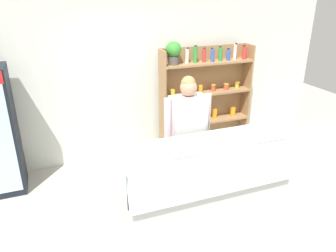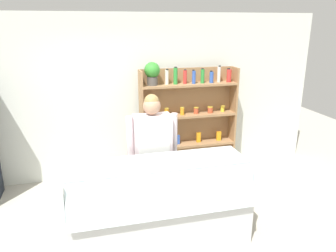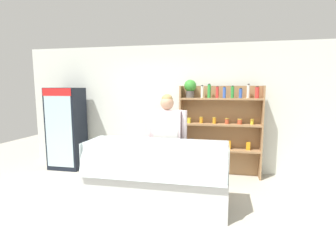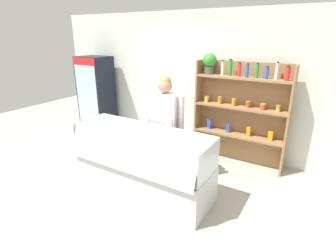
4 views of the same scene
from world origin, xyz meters
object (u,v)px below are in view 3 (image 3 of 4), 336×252
(drinks_fridge, at_px, (67,128))
(shelving_unit, at_px, (217,123))
(deli_display_case, at_px, (156,187))
(shop_clerk, at_px, (167,135))

(drinks_fridge, height_order, shelving_unit, shelving_unit)
(deli_display_case, distance_m, shop_clerk, 0.89)
(shelving_unit, distance_m, deli_display_case, 2.07)
(shop_clerk, bearing_deg, drinks_fridge, 158.59)
(drinks_fridge, relative_size, shop_clerk, 1.06)
(shelving_unit, xyz_separation_m, shop_clerk, (-0.79, -1.16, -0.08))
(shelving_unit, relative_size, shop_clerk, 1.16)
(shelving_unit, xyz_separation_m, deli_display_case, (-0.84, -1.72, -0.78))
(drinks_fridge, xyz_separation_m, deli_display_case, (2.46, -1.54, -0.59))
(deli_display_case, bearing_deg, shop_clerk, 85.08)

